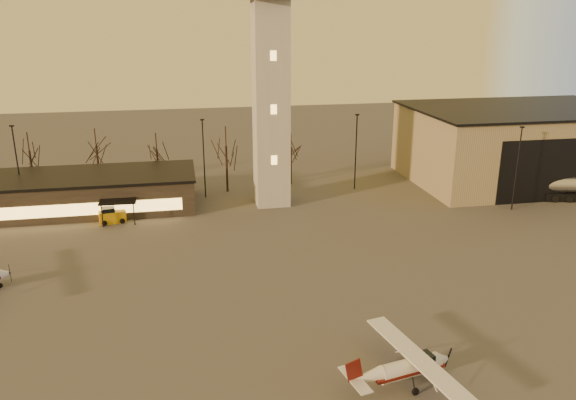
{
  "coord_description": "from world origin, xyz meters",
  "views": [
    {
      "loc": [
        -10.62,
        -35.69,
        22.0
      ],
      "look_at": [
        -1.23,
        13.0,
        5.89
      ],
      "focal_mm": 35.0,
      "sensor_mm": 36.0,
      "label": 1
    }
  ],
  "objects_px": {
    "hangar": "(520,144)",
    "service_cart": "(112,216)",
    "control_tower": "(271,69)",
    "fuel_truck": "(575,191)",
    "terminal": "(88,192)",
    "cessna_front": "(411,370)"
  },
  "relations": [
    {
      "from": "terminal",
      "to": "cessna_front",
      "type": "xyz_separation_m",
      "value": [
        24.69,
        -39.49,
        -1.21
      ]
    },
    {
      "from": "hangar",
      "to": "service_cart",
      "type": "relative_size",
      "value": 9.83
    },
    {
      "from": "control_tower",
      "to": "service_cart",
      "type": "xyz_separation_m",
      "value": [
        -18.86,
        -3.44,
        -15.63
      ]
    },
    {
      "from": "fuel_truck",
      "to": "cessna_front",
      "type": "bearing_deg",
      "value": -124.69
    },
    {
      "from": "hangar",
      "to": "service_cart",
      "type": "height_order",
      "value": "hangar"
    },
    {
      "from": "hangar",
      "to": "service_cart",
      "type": "distance_m",
      "value": 55.54
    },
    {
      "from": "hangar",
      "to": "cessna_front",
      "type": "xyz_separation_m",
      "value": [
        -33.31,
        -41.48,
        -4.21
      ]
    },
    {
      "from": "hangar",
      "to": "terminal",
      "type": "bearing_deg",
      "value": -178.03
    },
    {
      "from": "terminal",
      "to": "service_cart",
      "type": "bearing_deg",
      "value": -59.94
    },
    {
      "from": "hangar",
      "to": "cessna_front",
      "type": "relative_size",
      "value": 3.05
    },
    {
      "from": "terminal",
      "to": "cessna_front",
      "type": "height_order",
      "value": "terminal"
    },
    {
      "from": "hangar",
      "to": "fuel_truck",
      "type": "xyz_separation_m",
      "value": [
        1.98,
        -9.97,
        -3.96
      ]
    },
    {
      "from": "terminal",
      "to": "fuel_truck",
      "type": "height_order",
      "value": "terminal"
    },
    {
      "from": "hangar",
      "to": "fuel_truck",
      "type": "relative_size",
      "value": 3.63
    },
    {
      "from": "terminal",
      "to": "cessna_front",
      "type": "distance_m",
      "value": 46.58
    },
    {
      "from": "control_tower",
      "to": "fuel_truck",
      "type": "height_order",
      "value": "control_tower"
    },
    {
      "from": "control_tower",
      "to": "hangar",
      "type": "height_order",
      "value": "control_tower"
    },
    {
      "from": "cessna_front",
      "to": "terminal",
      "type": "bearing_deg",
      "value": 110.61
    },
    {
      "from": "control_tower",
      "to": "fuel_truck",
      "type": "distance_m",
      "value": 41.32
    },
    {
      "from": "control_tower",
      "to": "cessna_front",
      "type": "relative_size",
      "value": 3.25
    },
    {
      "from": "hangar",
      "to": "terminal",
      "type": "height_order",
      "value": "hangar"
    },
    {
      "from": "terminal",
      "to": "service_cart",
      "type": "distance_m",
      "value": 6.43
    }
  ]
}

